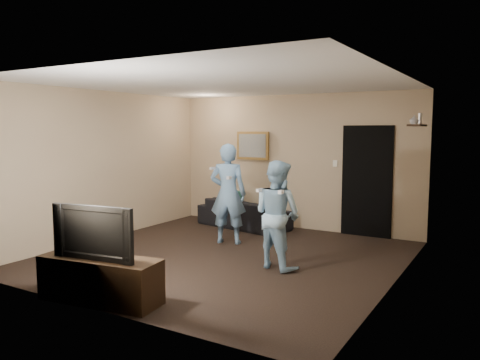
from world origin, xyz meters
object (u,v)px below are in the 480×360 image
Objects in this scene: wii_player_left at (228,194)px; television at (99,231)px; sofa at (244,213)px; tv_console at (100,280)px; wii_player_right at (277,214)px.

television is at bearing -86.02° from wii_player_left.
tv_console is (0.64, -4.31, -0.03)m from sofa.
wii_player_right is (1.13, 2.19, 0.50)m from tv_console.
sofa is 4.39m from television.
wii_player_left is 1.60m from wii_player_right.
sofa is at bearing 129.81° from wii_player_right.
wii_player_right is at bearing 54.64° from television.
wii_player_left reaches higher than sofa.
tv_console is at bearing -86.02° from wii_player_left.
television is 2.46m from wii_player_right.
television is (0.00, 0.00, 0.55)m from tv_console.
wii_player_right is (1.35, -0.86, -0.09)m from wii_player_left.
tv_console is at bearing 109.52° from sofa.
wii_player_left is (-0.21, 3.05, 0.60)m from tv_console.
wii_player_right reaches higher than tv_console.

